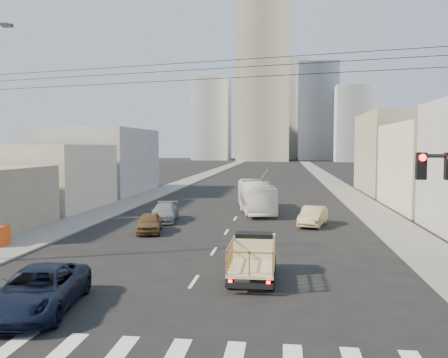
% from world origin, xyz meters
% --- Properties ---
extents(ground, '(420.00, 420.00, 0.00)m').
position_xyz_m(ground, '(0.00, 0.00, 0.00)').
color(ground, black).
rests_on(ground, ground).
extents(sidewalk_left, '(3.50, 180.00, 0.12)m').
position_xyz_m(sidewalk_left, '(-11.75, 70.00, 0.06)').
color(sidewalk_left, slate).
rests_on(sidewalk_left, ground).
extents(sidewalk_right, '(3.50, 180.00, 0.12)m').
position_xyz_m(sidewalk_right, '(11.75, 70.00, 0.06)').
color(sidewalk_right, slate).
rests_on(sidewalk_right, ground).
extents(lane_dashes, '(0.15, 104.00, 0.01)m').
position_xyz_m(lane_dashes, '(0.00, 53.00, 0.01)').
color(lane_dashes, silver).
rests_on(lane_dashes, ground).
extents(flatbed_pickup, '(1.95, 4.41, 1.90)m').
position_xyz_m(flatbed_pickup, '(2.52, 2.79, 1.09)').
color(flatbed_pickup, beige).
rests_on(flatbed_pickup, ground).
extents(navy_pickup, '(3.28, 5.83, 1.54)m').
position_xyz_m(navy_pickup, '(-4.82, -2.31, 0.77)').
color(navy_pickup, black).
rests_on(navy_pickup, ground).
extents(city_bus, '(4.09, 10.25, 2.78)m').
position_xyz_m(city_bus, '(1.43, 24.15, 1.39)').
color(city_bus, white).
rests_on(city_bus, ground).
extents(sedan_brown, '(2.35, 4.18, 1.34)m').
position_xyz_m(sedan_brown, '(-5.19, 13.16, 0.67)').
color(sedan_brown, brown).
rests_on(sedan_brown, ground).
extents(sedan_tan, '(2.53, 4.55, 1.42)m').
position_xyz_m(sedan_tan, '(6.04, 17.34, 0.71)').
color(sedan_tan, tan).
rests_on(sedan_tan, ground).
extents(sedan_grey, '(2.49, 4.99, 1.39)m').
position_xyz_m(sedan_grey, '(-5.37, 17.96, 0.70)').
color(sedan_grey, gray).
rests_on(sedan_grey, ground).
extents(overhead_wires, '(23.01, 5.02, 0.72)m').
position_xyz_m(overhead_wires, '(0.00, 1.50, 8.97)').
color(overhead_wires, black).
rests_on(overhead_wires, ground).
extents(bldg_right_far, '(12.00, 16.00, 10.00)m').
position_xyz_m(bldg_right_far, '(20.00, 44.00, 5.00)').
color(bldg_right_far, gray).
rests_on(bldg_right_far, ground).
extents(bldg_left_mid, '(11.00, 12.00, 6.00)m').
position_xyz_m(bldg_left_mid, '(-19.00, 24.00, 3.00)').
color(bldg_left_mid, beige).
rests_on(bldg_left_mid, ground).
extents(bldg_left_far, '(12.00, 16.00, 8.00)m').
position_xyz_m(bldg_left_far, '(-19.50, 39.00, 4.00)').
color(bldg_left_far, gray).
rests_on(bldg_left_far, ground).
extents(high_rise_tower, '(20.00, 20.00, 60.00)m').
position_xyz_m(high_rise_tower, '(-4.00, 170.00, 30.00)').
color(high_rise_tower, gray).
rests_on(high_rise_tower, ground).
extents(midrise_ne, '(16.00, 16.00, 40.00)m').
position_xyz_m(midrise_ne, '(18.00, 185.00, 20.00)').
color(midrise_ne, gray).
rests_on(midrise_ne, ground).
extents(midrise_nw, '(15.00, 15.00, 34.00)m').
position_xyz_m(midrise_nw, '(-26.00, 180.00, 17.00)').
color(midrise_nw, gray).
rests_on(midrise_nw, ground).
extents(midrise_back, '(18.00, 18.00, 44.00)m').
position_xyz_m(midrise_back, '(6.00, 200.00, 22.00)').
color(midrise_back, gray).
rests_on(midrise_back, ground).
extents(midrise_east, '(14.00, 14.00, 28.00)m').
position_xyz_m(midrise_east, '(30.00, 165.00, 14.00)').
color(midrise_east, gray).
rests_on(midrise_east, ground).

